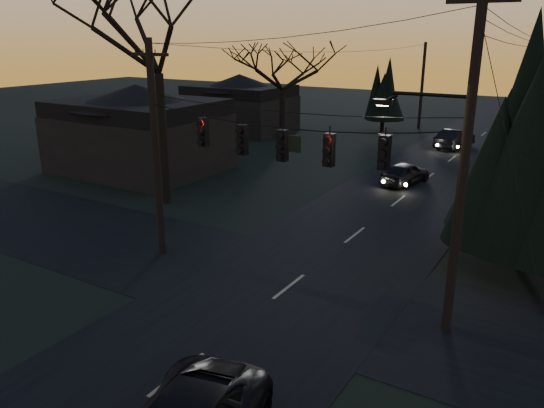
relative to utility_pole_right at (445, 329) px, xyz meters
The scene contains 15 objects.
main_road 11.41m from the utility_pole_right, 118.81° to the left, with size 8.00×120.00×0.02m, color black.
cross_road 5.50m from the utility_pole_right, behind, with size 60.00×7.00×0.02m, color black.
utility_pole_right is the anchor object (origin of this frame).
utility_pole_left 11.50m from the utility_pole_right, behind, with size 1.80×0.30×8.50m, color black, non-canonical shape.
utility_pole_far_r 28.00m from the utility_pole_right, 90.00° to the left, with size 1.80×0.30×8.50m, color black, non-canonical shape.
utility_pole_far_l 37.79m from the utility_pole_right, 107.72° to the left, with size 0.30×0.30×8.00m, color black, non-canonical shape.
span_signal_assembly 7.73m from the utility_pole_right, behind, with size 11.50×0.44×1.67m.
bare_tree_left 19.32m from the utility_pole_right, 161.78° to the left, with size 9.38×9.38×13.53m.
evergreen_right 7.94m from the utility_pole_right, 78.29° to the left, with size 4.88×4.88×8.72m.
bare_tree_dist 27.84m from the utility_pole_right, 130.90° to the left, with size 6.37×6.37×9.28m.
evergreen_dist 35.58m from the utility_pole_right, 113.20° to the left, with size 3.23×3.23×6.49m.
house_left_near 24.78m from the utility_pole_right, 156.04° to the left, with size 10.00×8.00×5.60m.
house_left_far 36.51m from the utility_pole_right, 134.44° to the left, with size 9.00×7.00×5.20m.
sedan_oncoming_a 16.79m from the utility_pole_right, 112.05° to the left, with size 1.58×3.94×1.34m, color black.
sedan_oncoming_b 28.77m from the utility_pole_right, 102.66° to the left, with size 1.59×4.55×1.50m, color black.
Camera 1 is at (8.37, -4.94, 8.56)m, focal length 35.00 mm.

